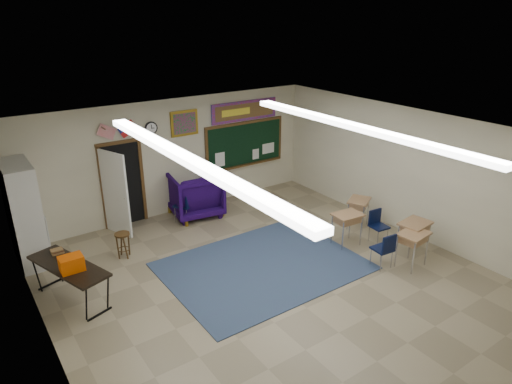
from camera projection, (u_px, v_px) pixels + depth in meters
floor at (279, 287)px, 8.90m from camera, size 9.00×9.00×0.00m
back_wall at (174, 157)px, 11.77m from camera, size 8.00×0.04×3.00m
left_wall at (49, 288)px, 6.22m from camera, size 0.04×9.00×3.00m
right_wall at (418, 175)px, 10.47m from camera, size 0.04×9.00×3.00m
ceiling at (282, 138)px, 7.79m from camera, size 8.00×9.00×0.04m
area_rug at (263, 266)px, 9.61m from camera, size 4.00×3.00×0.02m
fluorescent_strips at (282, 141)px, 7.81m from camera, size 3.86×6.00×0.10m
doorway at (121, 187)px, 11.02m from camera, size 1.10×0.89×2.16m
chalkboard at (245, 145)px, 12.92m from camera, size 2.55×0.14×1.30m
bulletin_board at (245, 111)px, 12.56m from camera, size 2.10×0.05×0.55m
framed_art_print at (184, 123)px, 11.61m from camera, size 0.75×0.05×0.65m
wall_clock at (151, 128)px, 11.14m from camera, size 0.32×0.05×0.32m
wall_flags at (117, 128)px, 10.62m from camera, size 1.16×0.06×0.70m
storage_cabinet at (25, 214)px, 9.45m from camera, size 0.59×1.25×2.20m
wingback_armchair at (195, 194)px, 11.86m from camera, size 1.42×1.45×1.16m
student_chair_reading at (184, 206)px, 11.51m from camera, size 0.60×0.60×0.87m
student_chair_desk_a at (382, 250)px, 9.47m from camera, size 0.43×0.43×0.80m
student_chair_desk_b at (379, 227)px, 10.47m from camera, size 0.43×0.43×0.78m
student_desk_front_left at (347, 228)px, 10.37m from camera, size 0.68×0.53×0.77m
student_desk_front_right at (358, 212)px, 11.22m from camera, size 0.77×0.71×0.74m
student_desk_back_left at (412, 248)px, 9.48m from camera, size 0.71×0.57×0.78m
student_desk_back_right at (413, 237)px, 9.87m from camera, size 0.73×0.59×0.81m
folding_table at (71, 281)px, 8.37m from camera, size 1.13×1.89×1.02m
wooden_stool at (123, 245)px, 9.88m from camera, size 0.32×0.32×0.57m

